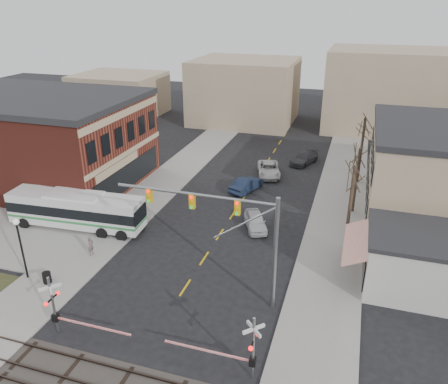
{
  "coord_description": "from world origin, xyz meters",
  "views": [
    {
      "loc": [
        10.29,
        -21.55,
        18.79
      ],
      "look_at": [
        -0.03,
        11.32,
        3.5
      ],
      "focal_mm": 35.0,
      "sensor_mm": 36.0,
      "label": 1
    }
  ],
  "objects_px": {
    "traffic_signal_mast": "(231,224)",
    "car_a": "(255,221)",
    "car_c": "(269,169)",
    "pedestrian_near": "(91,246)",
    "transit_bus": "(76,210)",
    "trash_bin": "(47,278)",
    "car_d": "(304,158)",
    "street_lamp": "(19,237)",
    "pedestrian_far": "(100,215)",
    "rr_crossing_west": "(59,307)",
    "rr_crossing_east": "(245,347)",
    "car_b": "(246,185)"
  },
  "relations": [
    {
      "from": "transit_bus",
      "to": "traffic_signal_mast",
      "type": "relative_size",
      "value": 1.14
    },
    {
      "from": "transit_bus",
      "to": "rr_crossing_east",
      "type": "height_order",
      "value": "rr_crossing_east"
    },
    {
      "from": "rr_crossing_east",
      "to": "car_c",
      "type": "distance_m",
      "value": 29.76
    },
    {
      "from": "pedestrian_near",
      "to": "pedestrian_far",
      "type": "xyz_separation_m",
      "value": [
        -2.27,
        4.95,
        -0.0
      ]
    },
    {
      "from": "traffic_signal_mast",
      "to": "trash_bin",
      "type": "distance_m",
      "value": 14.21
    },
    {
      "from": "traffic_signal_mast",
      "to": "car_a",
      "type": "distance_m",
      "value": 11.49
    },
    {
      "from": "car_d",
      "to": "pedestrian_far",
      "type": "distance_m",
      "value": 26.51
    },
    {
      "from": "rr_crossing_west",
      "to": "car_a",
      "type": "xyz_separation_m",
      "value": [
        8.01,
        16.58,
        -1.27
      ]
    },
    {
      "from": "car_c",
      "to": "car_a",
      "type": "bearing_deg",
      "value": -98.91
    },
    {
      "from": "street_lamp",
      "to": "trash_bin",
      "type": "bearing_deg",
      "value": -3.31
    },
    {
      "from": "traffic_signal_mast",
      "to": "trash_bin",
      "type": "height_order",
      "value": "traffic_signal_mast"
    },
    {
      "from": "rr_crossing_west",
      "to": "rr_crossing_east",
      "type": "relative_size",
      "value": 1.0
    },
    {
      "from": "transit_bus",
      "to": "rr_crossing_west",
      "type": "distance_m",
      "value": 13.93
    },
    {
      "from": "rr_crossing_east",
      "to": "car_c",
      "type": "bearing_deg",
      "value": 99.6
    },
    {
      "from": "transit_bus",
      "to": "rr_crossing_west",
      "type": "xyz_separation_m",
      "value": [
        7.14,
        -11.96,
        0.19
      ]
    },
    {
      "from": "car_c",
      "to": "rr_crossing_east",
      "type": "bearing_deg",
      "value": -96.18
    },
    {
      "from": "traffic_signal_mast",
      "to": "street_lamp",
      "type": "height_order",
      "value": "traffic_signal_mast"
    },
    {
      "from": "rr_crossing_west",
      "to": "pedestrian_near",
      "type": "bearing_deg",
      "value": 112.13
    },
    {
      "from": "pedestrian_near",
      "to": "transit_bus",
      "type": "bearing_deg",
      "value": 46.12
    },
    {
      "from": "car_d",
      "to": "pedestrian_far",
      "type": "height_order",
      "value": "pedestrian_far"
    },
    {
      "from": "rr_crossing_east",
      "to": "traffic_signal_mast",
      "type": "bearing_deg",
      "value": 113.5
    },
    {
      "from": "car_d",
      "to": "traffic_signal_mast",
      "type": "bearing_deg",
      "value": -69.76
    },
    {
      "from": "trash_bin",
      "to": "pedestrian_far",
      "type": "height_order",
      "value": "pedestrian_far"
    },
    {
      "from": "rr_crossing_east",
      "to": "street_lamp",
      "type": "xyz_separation_m",
      "value": [
        -17.48,
        3.91,
        1.53
      ]
    },
    {
      "from": "car_b",
      "to": "trash_bin",
      "type": "bearing_deg",
      "value": 84.35
    },
    {
      "from": "rr_crossing_east",
      "to": "trash_bin",
      "type": "xyz_separation_m",
      "value": [
        -15.67,
        3.81,
        -1.43
      ]
    },
    {
      "from": "rr_crossing_east",
      "to": "car_d",
      "type": "height_order",
      "value": "rr_crossing_east"
    },
    {
      "from": "trash_bin",
      "to": "pedestrian_far",
      "type": "xyz_separation_m",
      "value": [
        -1.34,
        9.15,
        0.4
      ]
    },
    {
      "from": "trash_bin",
      "to": "car_a",
      "type": "xyz_separation_m",
      "value": [
        12.26,
        12.61,
        0.17
      ]
    },
    {
      "from": "transit_bus",
      "to": "pedestrian_far",
      "type": "distance_m",
      "value": 2.11
    },
    {
      "from": "pedestrian_far",
      "to": "car_b",
      "type": "bearing_deg",
      "value": 4.94
    },
    {
      "from": "transit_bus",
      "to": "car_c",
      "type": "xyz_separation_m",
      "value": [
        13.6,
        17.52,
        -1.05
      ]
    },
    {
      "from": "car_c",
      "to": "pedestrian_near",
      "type": "distance_m",
      "value": 23.45
    },
    {
      "from": "trash_bin",
      "to": "pedestrian_near",
      "type": "bearing_deg",
      "value": 77.56
    },
    {
      "from": "traffic_signal_mast",
      "to": "car_a",
      "type": "bearing_deg",
      "value": 94.11
    },
    {
      "from": "rr_crossing_east",
      "to": "car_a",
      "type": "xyz_separation_m",
      "value": [
        -3.41,
        16.41,
        -1.27
      ]
    },
    {
      "from": "rr_crossing_west",
      "to": "pedestrian_far",
      "type": "xyz_separation_m",
      "value": [
        -5.59,
        13.12,
        -1.03
      ]
    },
    {
      "from": "car_a",
      "to": "car_b",
      "type": "height_order",
      "value": "car_b"
    },
    {
      "from": "rr_crossing_west",
      "to": "car_b",
      "type": "xyz_separation_m",
      "value": [
        5.15,
        24.28,
        -1.23
      ]
    },
    {
      "from": "car_c",
      "to": "pedestrian_far",
      "type": "height_order",
      "value": "pedestrian_far"
    },
    {
      "from": "street_lamp",
      "to": "pedestrian_far",
      "type": "relative_size",
      "value": 2.93
    },
    {
      "from": "trash_bin",
      "to": "car_d",
      "type": "relative_size",
      "value": 0.18
    },
    {
      "from": "pedestrian_far",
      "to": "transit_bus",
      "type": "bearing_deg",
      "value": 175.54
    },
    {
      "from": "traffic_signal_mast",
      "to": "pedestrian_far",
      "type": "height_order",
      "value": "traffic_signal_mast"
    },
    {
      "from": "street_lamp",
      "to": "pedestrian_far",
      "type": "height_order",
      "value": "street_lamp"
    },
    {
      "from": "rr_crossing_west",
      "to": "pedestrian_near",
      "type": "relative_size",
      "value": 3.43
    },
    {
      "from": "transit_bus",
      "to": "car_b",
      "type": "xyz_separation_m",
      "value": [
        12.29,
        12.32,
        -1.04
      ]
    },
    {
      "from": "trash_bin",
      "to": "car_d",
      "type": "xyz_separation_m",
      "value": [
        14.08,
        30.71,
        0.15
      ]
    },
    {
      "from": "traffic_signal_mast",
      "to": "trash_bin",
      "type": "relative_size",
      "value": 13.09
    },
    {
      "from": "rr_crossing_west",
      "to": "pedestrian_near",
      "type": "height_order",
      "value": "rr_crossing_west"
    }
  ]
}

